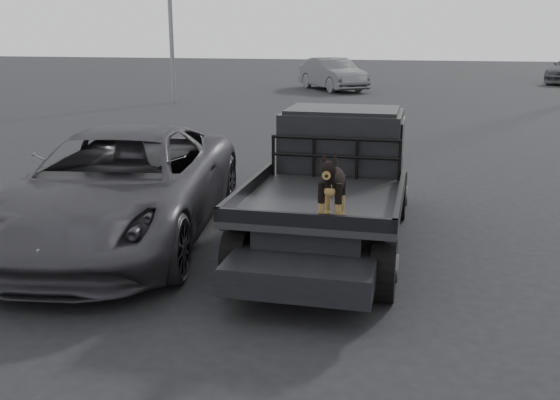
% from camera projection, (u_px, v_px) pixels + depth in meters
% --- Properties ---
extents(ground, '(120.00, 120.00, 0.00)m').
position_uv_depth(ground, '(357.00, 299.00, 6.96)').
color(ground, black).
rests_on(ground, ground).
extents(flatbed_ute, '(2.00, 5.40, 0.92)m').
position_uv_depth(flatbed_ute, '(332.00, 213.00, 8.61)').
color(flatbed_ute, black).
rests_on(flatbed_ute, ground).
extents(ute_cab, '(1.72, 1.30, 0.88)m').
position_uv_depth(ute_cab, '(342.00, 138.00, 9.27)').
color(ute_cab, black).
rests_on(ute_cab, flatbed_ute).
extents(headache_rack, '(1.80, 0.08, 0.55)m').
position_uv_depth(headache_rack, '(335.00, 158.00, 8.60)').
color(headache_rack, black).
rests_on(headache_rack, flatbed_ute).
extents(dog, '(0.32, 0.60, 0.74)m').
position_uv_depth(dog, '(333.00, 186.00, 6.66)').
color(dog, black).
rests_on(dog, flatbed_ute).
extents(parked_suv, '(3.33, 5.88, 1.55)m').
position_uv_depth(parked_suv, '(121.00, 186.00, 8.82)').
color(parked_suv, '#333238').
rests_on(parked_suv, ground).
extents(distant_car_a, '(4.15, 4.94, 1.60)m').
position_uv_depth(distant_car_a, '(333.00, 74.00, 31.33)').
color(distant_car_a, '#505055').
rests_on(distant_car_a, ground).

